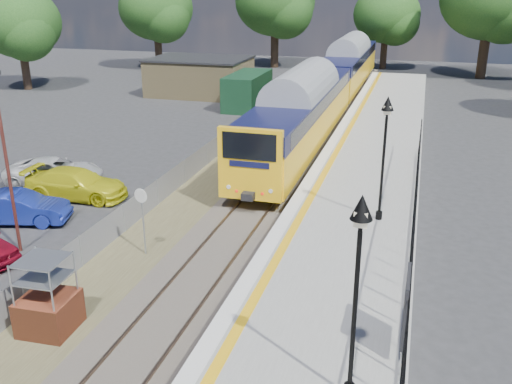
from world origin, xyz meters
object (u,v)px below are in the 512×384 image
at_px(carpark_lamp, 5,152).
at_px(train, 331,82).
at_px(victorian_lamp_north, 386,130).
at_px(brick_plinth, 47,297).
at_px(victorian_lamp_south, 359,253).
at_px(speed_sign, 142,211).
at_px(car_white, 54,171).
at_px(car_blue, 18,208).
at_px(car_yellow, 76,184).

bearing_deg(carpark_lamp, train, 74.65).
distance_m(victorian_lamp_north, brick_plinth, 12.31).
bearing_deg(victorian_lamp_south, speed_sign, 141.25).
relative_size(victorian_lamp_north, speed_sign, 1.81).
bearing_deg(car_white, car_blue, -177.64).
bearing_deg(victorian_lamp_south, car_yellow, 141.44).
height_order(car_yellow, car_white, car_yellow).
bearing_deg(car_blue, speed_sign, -116.75).
height_order(brick_plinth, speed_sign, speed_sign).
relative_size(victorian_lamp_south, train, 0.11).
relative_size(carpark_lamp, car_blue, 1.63).
height_order(victorian_lamp_north, car_blue, victorian_lamp_north).
relative_size(train, brick_plinth, 17.98).
height_order(brick_plinth, car_white, brick_plinth).
xyz_separation_m(train, car_blue, (-8.76, -23.67, -1.69)).
relative_size(victorian_lamp_north, train, 0.11).
distance_m(victorian_lamp_south, speed_sign, 10.66).
xyz_separation_m(victorian_lamp_south, speed_sign, (-8.06, 6.47, -2.59)).
height_order(brick_plinth, carpark_lamp, carpark_lamp).
bearing_deg(car_yellow, car_white, 53.22).
bearing_deg(car_yellow, brick_plinth, -154.52).
height_order(train, car_blue, train).
relative_size(speed_sign, carpark_lamp, 0.39).
distance_m(train, carpark_lamp, 26.85).
xyz_separation_m(brick_plinth, car_white, (-7.24, 10.78, -0.46)).
xyz_separation_m(car_blue, car_yellow, (0.66, 3.13, 0.02)).
bearing_deg(carpark_lamp, victorian_lamp_north, 19.81).
xyz_separation_m(train, car_white, (-10.21, -19.15, -1.71)).
bearing_deg(victorian_lamp_south, car_white, 142.07).
xyz_separation_m(car_blue, car_white, (-1.44, 4.52, -0.03)).
bearing_deg(car_blue, car_white, 2.35).
relative_size(train, carpark_lamp, 6.30).
xyz_separation_m(brick_plinth, car_blue, (-5.79, 6.26, -0.43)).
height_order(car_blue, car_yellow, car_yellow).
relative_size(victorian_lamp_south, car_blue, 1.15).
height_order(carpark_lamp, car_blue, carpark_lamp).
xyz_separation_m(train, carpark_lamp, (-7.10, -25.86, 1.39)).
relative_size(brick_plinth, car_white, 0.50).
height_order(victorian_lamp_south, brick_plinth, victorian_lamp_south).
bearing_deg(train, victorian_lamp_north, -76.08).
relative_size(car_blue, car_white, 0.88).
distance_m(brick_plinth, speed_sign, 5.06).
height_order(victorian_lamp_south, carpark_lamp, carpark_lamp).
height_order(speed_sign, car_yellow, speed_sign).
relative_size(victorian_lamp_south, brick_plinth, 2.03).
relative_size(brick_plinth, speed_sign, 0.89).
relative_size(train, car_blue, 10.25).
bearing_deg(brick_plinth, car_yellow, 118.70).
relative_size(train, speed_sign, 16.05).
distance_m(speed_sign, car_blue, 6.41).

